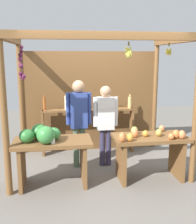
{
  "coord_description": "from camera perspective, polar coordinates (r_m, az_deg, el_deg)",
  "views": [
    {
      "loc": [
        -0.72,
        -5.04,
        2.12
      ],
      "look_at": [
        0.0,
        -0.19,
        1.11
      ],
      "focal_mm": 43.75,
      "sensor_mm": 36.0,
      "label": 1
    }
  ],
  "objects": [
    {
      "name": "vendor_woman",
      "position": [
        5.24,
        1.58,
        -1.42
      ],
      "size": [
        0.48,
        0.21,
        1.58
      ],
      "rotation": [
        0.0,
        0.0,
        0.14
      ],
      "color": "#332F49",
      "rests_on": "ground"
    },
    {
      "name": "fruit_counter_left",
      "position": [
        4.54,
        -10.32,
        -6.94
      ],
      "size": [
        1.27,
        0.68,
        1.06
      ],
      "color": "brown",
      "rests_on": "ground"
    },
    {
      "name": "ground_plane",
      "position": [
        5.52,
        -0.3,
        -11.02
      ],
      "size": [
        12.0,
        12.0,
        0.0
      ],
      "primitive_type": "plane",
      "color": "slate",
      "rests_on": "ground"
    },
    {
      "name": "fruit_counter_right",
      "position": [
        4.82,
        10.79,
        -7.09
      ],
      "size": [
        1.27,
        0.66,
        0.93
      ],
      "color": "brown",
      "rests_on": "ground"
    },
    {
      "name": "bottle_shelf_unit",
      "position": [
        5.95,
        -1.99,
        -1.37
      ],
      "size": [
        2.01,
        0.22,
        1.36
      ],
      "color": "brown",
      "rests_on": "ground"
    },
    {
      "name": "vendor_man",
      "position": [
        5.16,
        -4.03,
        -0.78
      ],
      "size": [
        0.48,
        0.23,
        1.69
      ],
      "rotation": [
        0.0,
        0.0,
        -0.08
      ],
      "color": "#485D44",
      "rests_on": "ground"
    },
    {
      "name": "market_stall",
      "position": [
        5.59,
        -1.03,
        4.51
      ],
      "size": [
        3.14,
        2.03,
        2.48
      ],
      "color": "brown",
      "rests_on": "ground"
    }
  ]
}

